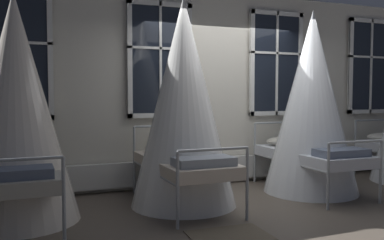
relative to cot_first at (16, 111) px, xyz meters
name	(u,v)px	position (x,y,z in m)	size (l,w,h in m)	color
ground	(258,200)	(3.00, -0.15, -1.24)	(21.77, 21.77, 0.00)	brown
back_wall_with_windows	(218,88)	(3.00, 1.12, 0.29)	(11.45, 0.10, 3.05)	beige
window_bank	(222,117)	(3.00, 1.00, -0.17)	(7.07, 0.10, 2.73)	black
cot_first	(16,111)	(0.00, 0.00, 0.00)	(1.36, 1.85, 2.56)	#9EA3A8
cot_second	(184,105)	(1.98, -0.01, 0.05)	(1.36, 1.85, 2.67)	#9EA3A8
cot_third	(312,105)	(3.97, 0.00, 0.04)	(1.36, 1.84, 2.64)	#9EA3A8
rug_second	(229,235)	(1.99, -1.31, -1.23)	(0.80, 0.56, 0.01)	brown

